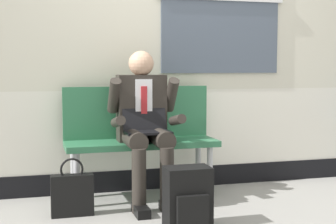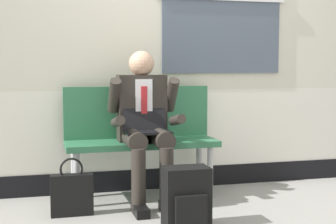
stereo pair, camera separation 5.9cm
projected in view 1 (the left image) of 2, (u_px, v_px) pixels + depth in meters
The scene contains 6 objects.
ground_plane at pixel (197, 209), 3.89m from camera, with size 18.00×18.00×0.00m, color gray.
station_wall at pixel (171, 26), 4.50m from camera, with size 6.00×0.16×2.99m.
bench_with_person at pixel (140, 132), 4.23m from camera, with size 1.27×0.42×0.94m.
person_seated at pixel (145, 122), 4.02m from camera, with size 0.57×0.70×1.25m.
backpack at pixel (188, 198), 3.42m from camera, with size 0.31×0.24×0.43m.
handbag at pixel (72, 194), 3.70m from camera, with size 0.31×0.09×0.44m.
Camera 1 is at (-1.24, -3.61, 1.11)m, focal length 53.04 mm.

